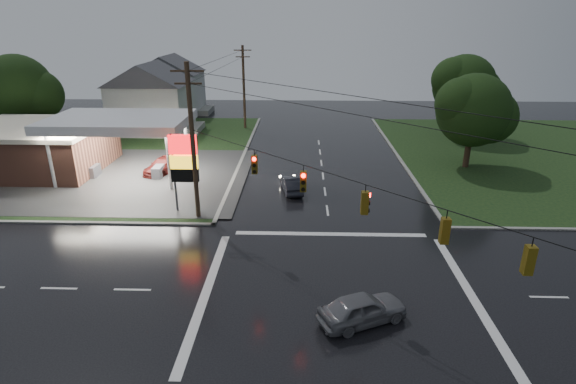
{
  "coord_description": "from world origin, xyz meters",
  "views": [
    {
      "loc": [
        -2.01,
        -20.26,
        13.58
      ],
      "look_at": [
        -2.86,
        7.04,
        3.0
      ],
      "focal_mm": 28.0,
      "sensor_mm": 36.0,
      "label": 1
    }
  ],
  "objects_px": {
    "tree_ne_far": "(465,86)",
    "pylon_sign": "(184,160)",
    "house_far": "(170,84)",
    "car_crossing": "(362,309)",
    "tree_nw_behind": "(19,89)",
    "gas_station": "(49,145)",
    "utility_pole_nw": "(193,141)",
    "house_near": "(151,97)",
    "tree_ne_near": "(475,111)",
    "car_pump": "(163,165)",
    "utility_pole_n": "(244,86)",
    "car_north": "(291,184)"
  },
  "relations": [
    {
      "from": "car_pump",
      "to": "house_near",
      "type": "bearing_deg",
      "value": 127.33
    },
    {
      "from": "utility_pole_nw",
      "to": "house_near",
      "type": "distance_m",
      "value": 28.9
    },
    {
      "from": "pylon_sign",
      "to": "house_near",
      "type": "height_order",
      "value": "house_near"
    },
    {
      "from": "tree_ne_far",
      "to": "tree_ne_near",
      "type": "bearing_deg",
      "value": -104.07
    },
    {
      "from": "tree_nw_behind",
      "to": "tree_ne_near",
      "type": "distance_m",
      "value": 48.65
    },
    {
      "from": "tree_ne_near",
      "to": "tree_nw_behind",
      "type": "bearing_deg",
      "value": 170.53
    },
    {
      "from": "gas_station",
      "to": "house_near",
      "type": "height_order",
      "value": "house_near"
    },
    {
      "from": "gas_station",
      "to": "pylon_sign",
      "type": "height_order",
      "value": "pylon_sign"
    },
    {
      "from": "pylon_sign",
      "to": "utility_pole_nw",
      "type": "bearing_deg",
      "value": -45.0
    },
    {
      "from": "utility_pole_nw",
      "to": "tree_nw_behind",
      "type": "height_order",
      "value": "utility_pole_nw"
    },
    {
      "from": "car_crossing",
      "to": "utility_pole_nw",
      "type": "bearing_deg",
      "value": 17.15
    },
    {
      "from": "house_far",
      "to": "car_crossing",
      "type": "xyz_separation_m",
      "value": [
        22.92,
        -50.33,
        -3.67
      ]
    },
    {
      "from": "utility_pole_n",
      "to": "car_crossing",
      "type": "relative_size",
      "value": 2.42
    },
    {
      "from": "utility_pole_n",
      "to": "tree_ne_far",
      "type": "height_order",
      "value": "utility_pole_n"
    },
    {
      "from": "utility_pole_nw",
      "to": "utility_pole_n",
      "type": "relative_size",
      "value": 1.05
    },
    {
      "from": "house_near",
      "to": "car_crossing",
      "type": "height_order",
      "value": "house_near"
    },
    {
      "from": "house_near",
      "to": "pylon_sign",
      "type": "bearing_deg",
      "value": -67.72
    },
    {
      "from": "pylon_sign",
      "to": "car_north",
      "type": "bearing_deg",
      "value": 29.74
    },
    {
      "from": "gas_station",
      "to": "utility_pole_nw",
      "type": "xyz_separation_m",
      "value": [
        16.18,
        -10.2,
        3.17
      ]
    },
    {
      "from": "utility_pole_nw",
      "to": "house_far",
      "type": "height_order",
      "value": "utility_pole_nw"
    },
    {
      "from": "utility_pole_nw",
      "to": "tree_nw_behind",
      "type": "distance_m",
      "value": 31.82
    },
    {
      "from": "tree_nw_behind",
      "to": "car_crossing",
      "type": "xyz_separation_m",
      "value": [
        34.81,
        -32.33,
        -5.44
      ]
    },
    {
      "from": "utility_pole_n",
      "to": "car_crossing",
      "type": "bearing_deg",
      "value": -75.45
    },
    {
      "from": "gas_station",
      "to": "house_near",
      "type": "distance_m",
      "value": 17.07
    },
    {
      "from": "tree_ne_near",
      "to": "tree_ne_far",
      "type": "relative_size",
      "value": 0.92
    },
    {
      "from": "utility_pole_nw",
      "to": "car_north",
      "type": "bearing_deg",
      "value": 38.89
    },
    {
      "from": "pylon_sign",
      "to": "tree_nw_behind",
      "type": "xyz_separation_m",
      "value": [
        -23.34,
        19.49,
        2.17
      ]
    },
    {
      "from": "car_north",
      "to": "pylon_sign",
      "type": "bearing_deg",
      "value": 18.84
    },
    {
      "from": "gas_station",
      "to": "tree_nw_behind",
      "type": "xyz_separation_m",
      "value": [
        -8.17,
        10.29,
        3.63
      ]
    },
    {
      "from": "pylon_sign",
      "to": "house_far",
      "type": "xyz_separation_m",
      "value": [
        -11.45,
        37.5,
        0.39
      ]
    },
    {
      "from": "utility_pole_nw",
      "to": "pylon_sign",
      "type": "bearing_deg",
      "value": 135.0
    },
    {
      "from": "tree_ne_near",
      "to": "car_crossing",
      "type": "distance_m",
      "value": 28.08
    },
    {
      "from": "gas_station",
      "to": "utility_pole_n",
      "type": "distance_m",
      "value": 24.6
    },
    {
      "from": "utility_pole_nw",
      "to": "car_crossing",
      "type": "relative_size",
      "value": 2.54
    },
    {
      "from": "car_north",
      "to": "tree_ne_near",
      "type": "bearing_deg",
      "value": -168.18
    },
    {
      "from": "tree_ne_near",
      "to": "car_pump",
      "type": "relative_size",
      "value": 1.89
    },
    {
      "from": "house_near",
      "to": "car_north",
      "type": "relative_size",
      "value": 2.76
    },
    {
      "from": "utility_pole_nw",
      "to": "house_near",
      "type": "xyz_separation_m",
      "value": [
        -11.45,
        26.5,
        -1.32
      ]
    },
    {
      "from": "gas_station",
      "to": "house_far",
      "type": "distance_m",
      "value": 28.61
    },
    {
      "from": "tree_ne_far",
      "to": "pylon_sign",
      "type": "bearing_deg",
      "value": -139.65
    },
    {
      "from": "tree_ne_far",
      "to": "car_north",
      "type": "height_order",
      "value": "tree_ne_far"
    },
    {
      "from": "gas_station",
      "to": "car_north",
      "type": "bearing_deg",
      "value": -11.88
    },
    {
      "from": "tree_ne_near",
      "to": "house_far",
      "type": "bearing_deg",
      "value": 144.23
    },
    {
      "from": "gas_station",
      "to": "car_pump",
      "type": "bearing_deg",
      "value": -0.46
    },
    {
      "from": "house_near",
      "to": "tree_ne_near",
      "type": "distance_m",
      "value": 37.8
    },
    {
      "from": "car_pump",
      "to": "utility_pole_nw",
      "type": "bearing_deg",
      "value": -43.99
    },
    {
      "from": "utility_pole_n",
      "to": "house_far",
      "type": "xyz_separation_m",
      "value": [
        -12.45,
        10.0,
        -1.06
      ]
    },
    {
      "from": "house_far",
      "to": "car_crossing",
      "type": "relative_size",
      "value": 2.55
    },
    {
      "from": "tree_ne_near",
      "to": "car_crossing",
      "type": "relative_size",
      "value": 2.07
    },
    {
      "from": "house_near",
      "to": "tree_ne_far",
      "type": "height_order",
      "value": "tree_ne_far"
    }
  ]
}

